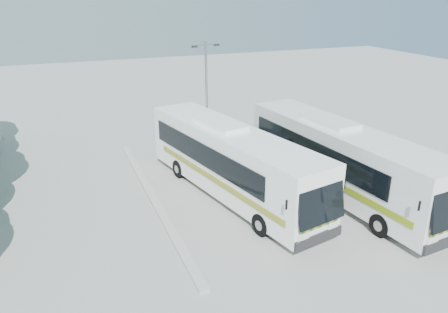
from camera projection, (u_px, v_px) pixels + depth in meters
name	position (u px, v px, depth m)	size (l,w,h in m)	color
ground	(208.00, 208.00, 21.26)	(100.00, 100.00, 0.00)	#979792
kerb_divider	(153.00, 197.00, 22.17)	(0.40, 16.00, 0.15)	#B2B2AD
coach_main	(232.00, 161.00, 21.91)	(5.03, 12.83, 3.49)	white
coach_adjacent	(341.00, 159.00, 22.01)	(3.82, 13.04, 3.57)	silver
lamppost	(207.00, 98.00, 25.47)	(1.76, 0.52, 7.23)	#919499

